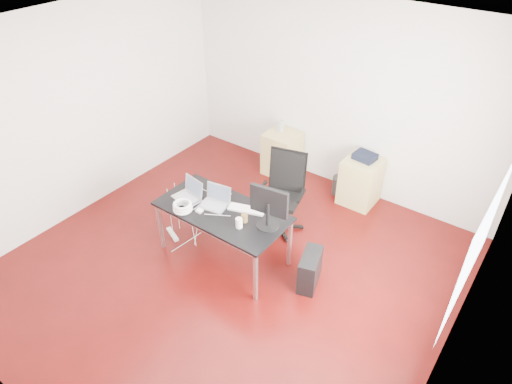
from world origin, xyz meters
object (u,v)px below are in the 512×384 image
Objects in this scene: desk at (222,214)px; filing_cabinet_right at (360,181)px; office_chair at (283,189)px; pc_tower at (310,270)px; filing_cabinet_left at (282,153)px.

desk reaches higher than filing_cabinet_right.
office_chair is 2.40× the size of pc_tower.
office_chair is at bearing 75.34° from desk.
pc_tower is at bearing -81.90° from filing_cabinet_right.
filing_cabinet_left is at bearing 180.00° from filing_cabinet_right.
office_chair is at bearing 122.86° from pc_tower.
pc_tower is (1.12, 0.22, -0.46)m from desk.
pc_tower is (0.87, -0.73, -0.39)m from office_chair.
desk reaches higher than filing_cabinet_left.
desk is at bearing -76.23° from filing_cabinet_left.
desk is 2.27m from filing_cabinet_right.
filing_cabinet_left and filing_cabinet_right have the same top height.
filing_cabinet_right is 1.56× the size of pc_tower.
filing_cabinet_left is 1.56× the size of pc_tower.
filing_cabinet_left is 1.00× the size of filing_cabinet_right.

